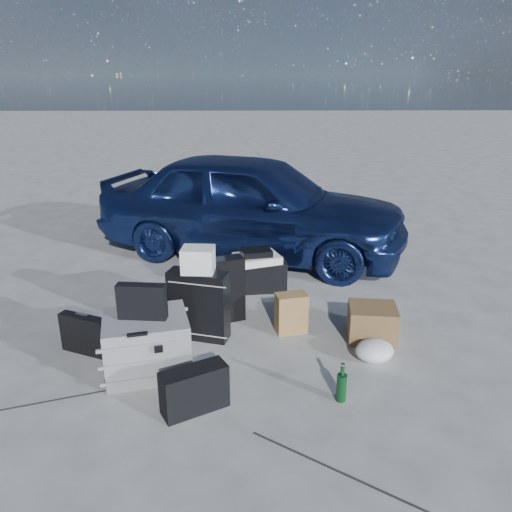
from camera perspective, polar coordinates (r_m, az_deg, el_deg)
The scene contains 16 objects.
ground at distance 3.94m, azimuth -4.06°, elevation -12.70°, with size 60.00×60.00×0.00m, color beige.
car at distance 6.14m, azimuth -0.44°, elevation 5.93°, with size 1.50×3.74×1.27m, color navy.
pelican_case at distance 3.89m, azimuth -12.36°, elevation -9.84°, with size 0.61×0.50×0.45m, color #939597.
laptop_bag at distance 3.73m, azimuth -12.91°, elevation -5.09°, with size 0.36×0.09×0.27m, color black.
briefcase at distance 4.29m, azimuth -19.03°, elevation -8.47°, with size 0.42×0.09×0.33m, color black.
suitcase_left at distance 4.51m, azimuth -4.33°, elevation -3.94°, with size 0.46×0.17×0.60m, color black.
suitcase_right at distance 4.25m, azimuth -6.55°, elevation -5.59°, with size 0.50×0.18×0.60m, color black.
white_carton at distance 4.10m, azimuth -6.64°, elevation -0.43°, with size 0.26×0.21×0.21m, color white.
duffel_bag at distance 5.20m, azimuth -0.08°, elevation -2.26°, with size 0.63×0.27×0.32m, color black.
flat_box_white at distance 5.12m, azimuth 0.12°, elevation -0.29°, with size 0.44×0.33×0.08m, color white.
flat_box_black at distance 5.08m, azimuth 0.03°, elevation 0.41°, with size 0.30×0.22×0.06m, color black.
kraft_bag at distance 4.38m, azimuth 4.05°, elevation -6.52°, with size 0.27×0.16×0.35m, color #A77949.
cardboard_box at distance 4.38m, azimuth 13.12°, elevation -7.43°, with size 0.39×0.34×0.29m, color brown.
plastic_bag at distance 4.10m, azimuth 13.40°, elevation -10.48°, with size 0.31×0.26×0.17m, color white.
messenger_bag at distance 3.46m, azimuth -7.05°, elevation -14.92°, with size 0.45×0.17×0.31m, color black.
green_bottle at distance 3.57m, azimuth 9.77°, elevation -14.12°, with size 0.07×0.07×0.28m, color #0A3314.
Camera 1 is at (0.22, -3.32, 2.12)m, focal length 35.00 mm.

